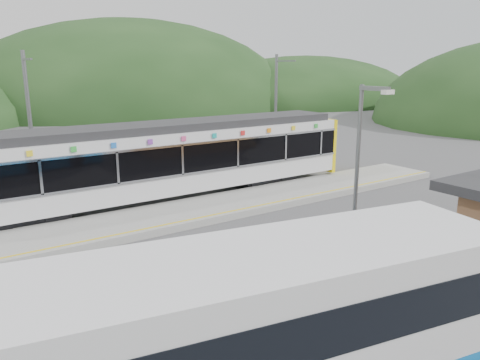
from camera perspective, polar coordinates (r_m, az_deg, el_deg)
ground at (r=18.86m, az=3.78°, el=-5.90°), size 120.00×120.00×0.00m
hills at (r=26.56m, az=7.31°, el=-0.14°), size 146.00×149.00×26.00m
platform at (r=21.37m, az=-1.66°, el=-3.07°), size 26.00×3.20×0.30m
yellow_line at (r=20.29m, az=0.32°, el=-3.53°), size 26.00×0.10×0.01m
train at (r=22.28m, az=-9.89°, el=2.51°), size 20.44×3.01×3.74m
catenary_mast_west at (r=23.02m, az=-24.15°, el=5.87°), size 0.18×1.80×7.00m
catenary_mast_east at (r=28.94m, az=4.42°, el=8.41°), size 0.18×1.80×7.00m
bus at (r=8.66m, az=-3.39°, el=-19.99°), size 12.02×4.75×3.20m
lamp_post at (r=14.02m, az=14.46°, el=1.57°), size 0.36×1.03×5.83m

